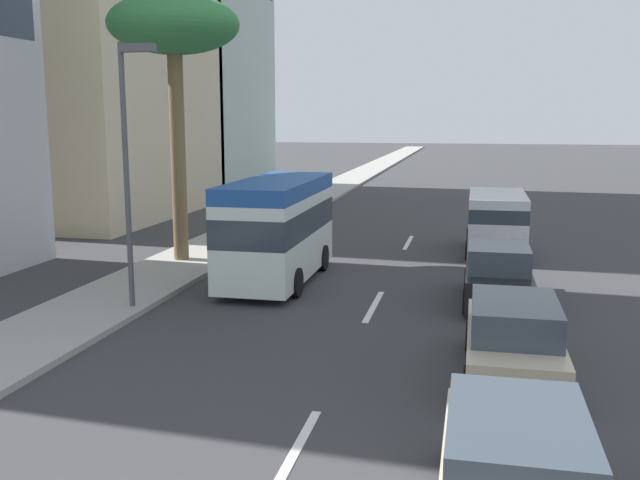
{
  "coord_description": "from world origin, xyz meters",
  "views": [
    {
      "loc": [
        -4.54,
        -2.51,
        5.04
      ],
      "look_at": [
        16.96,
        2.16,
        1.19
      ],
      "focal_mm": 39.96,
      "sensor_mm": 36.0,
      "label": 1
    }
  ],
  "objects": [
    {
      "name": "lane_stripe_near",
      "position": [
        5.16,
        0.0,
        0.01
      ],
      "size": [
        3.2,
        0.16,
        0.01
      ],
      "primitive_type": "cube",
      "color": "silver",
      "rests_on": "ground_plane"
    },
    {
      "name": "sidewalk_right",
      "position": [
        31.5,
        7.11,
        0.07
      ],
      "size": [
        162.0,
        2.85,
        0.15
      ],
      "primitive_type": "cube",
      "color": "#9E9B93",
      "rests_on": "ground_plane"
    },
    {
      "name": "ground_plane",
      "position": [
        31.5,
        0.0,
        0.0
      ],
      "size": [
        198.0,
        198.0,
        0.0
      ],
      "primitive_type": "plane",
      "color": "#38383A"
    },
    {
      "name": "palm_tree",
      "position": [
        18.09,
        7.32,
        7.8
      ],
      "size": [
        4.32,
        4.32,
        8.83
      ],
      "color": "brown",
      "rests_on": "sidewalk_right"
    },
    {
      "name": "pedestrian_near_lamp",
      "position": [
        22.51,
        6.92,
        1.11
      ],
      "size": [
        0.34,
        0.39,
        1.73
      ],
      "rotation": [
        0.0,
        0.0,
        5.2
      ],
      "color": "gold",
      "rests_on": "sidewalk_right"
    },
    {
      "name": "lane_stripe_mid",
      "position": [
        13.82,
        0.0,
        0.01
      ],
      "size": [
        3.2,
        0.16,
        0.01
      ],
      "primitive_type": "cube",
      "color": "silver",
      "rests_on": "ground_plane"
    },
    {
      "name": "street_lamp",
      "position": [
        11.99,
        5.98,
        4.28
      ],
      "size": [
        0.24,
        0.97,
        6.67
      ],
      "color": "#4C4C51",
      "rests_on": "sidewalk_right"
    },
    {
      "name": "car_fifth",
      "position": [
        9.18,
        -3.36,
        0.75
      ],
      "size": [
        4.45,
        1.82,
        1.59
      ],
      "color": "beige",
      "rests_on": "ground_plane"
    },
    {
      "name": "car_second",
      "position": [
        14.87,
        -3.23,
        0.78
      ],
      "size": [
        4.16,
        1.79,
        1.65
      ],
      "color": "black",
      "rests_on": "ground_plane"
    },
    {
      "name": "lane_stripe_far",
      "position": [
        23.8,
        0.0,
        0.01
      ],
      "size": [
        3.2,
        0.16,
        0.01
      ],
      "primitive_type": "cube",
      "color": "silver",
      "rests_on": "ground_plane"
    },
    {
      "name": "van_third",
      "position": [
        22.11,
        -3.37,
        1.29
      ],
      "size": [
        4.66,
        2.14,
        2.25
      ],
      "color": "silver",
      "rests_on": "ground_plane"
    },
    {
      "name": "minibus_lead",
      "position": [
        16.16,
        3.31,
        1.72
      ],
      "size": [
        6.3,
        2.3,
        3.14
      ],
      "rotation": [
        0.0,
        0.0,
        3.14
      ],
      "color": "silver",
      "rests_on": "ground_plane"
    }
  ]
}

